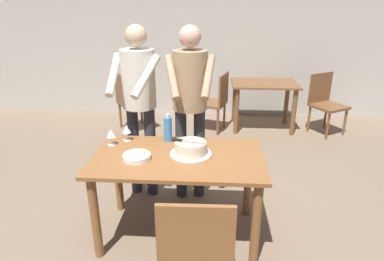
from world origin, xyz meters
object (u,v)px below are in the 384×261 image
background_table (264,93)px  background_chair_0 (130,100)px  person_standing_beside (139,95)px  background_chair_1 (325,101)px  chair_near_side (196,250)px  cake_on_platter (191,149)px  wine_glass_near (127,130)px  main_dining_table (178,170)px  cake_knife (182,141)px  water_bottle (168,129)px  person_cutting_cake (190,96)px  background_chair_2 (215,100)px  plate_stack (137,157)px  wine_glass_far (111,134)px

background_table → background_chair_0: bearing=-173.8°
person_standing_beside → background_chair_1: size_ratio=1.91×
chair_near_side → background_chair_0: size_ratio=1.00×
cake_on_platter → person_standing_beside: (-0.54, 0.60, 0.27)m
wine_glass_near → background_chair_1: size_ratio=0.16×
main_dining_table → cake_knife: size_ratio=5.08×
background_chair_0 → background_chair_1: bearing=2.2°
water_bottle → background_table: size_ratio=0.25×
cake_on_platter → wine_glass_near: wine_glass_near is taller
cake_on_platter → person_cutting_cake: person_cutting_cake is taller
chair_near_side → background_chair_0: 3.44m
background_table → person_standing_beside: bearing=-126.1°
cake_knife → background_chair_2: size_ratio=0.30×
cake_knife → chair_near_side: size_ratio=0.30×
chair_near_side → background_chair_1: 3.78m
person_standing_beside → chair_near_side: (0.63, -1.41, -0.58)m
main_dining_table → plate_stack: plate_stack is taller
cake_knife → water_bottle: bearing=119.7°
chair_near_side → main_dining_table: bearing=103.7°
person_standing_beside → background_chair_2: 2.11m
plate_stack → person_standing_beside: size_ratio=0.13×
cake_on_platter → background_chair_0: size_ratio=0.38×
plate_stack → background_chair_2: (0.62, 2.60, -0.28)m
wine_glass_near → person_cutting_cake: (0.54, 0.32, 0.22)m
wine_glass_far → cake_knife: bearing=-12.4°
person_standing_beside → chair_near_side: person_standing_beside is taller
wine_glass_near → chair_near_side: 1.31m
wine_glass_near → plate_stack: bearing=-65.3°
wine_glass_near → person_standing_beside: 0.42m
background_chair_1 → person_standing_beside: bearing=-141.3°
cake_knife → wine_glass_far: bearing=167.6°
background_chair_0 → plate_stack: bearing=-74.6°
water_bottle → background_table: water_bottle is taller
wine_glass_far → background_table: wine_glass_far is taller
plate_stack → background_table: (1.37, 2.75, -0.19)m
person_standing_beside → background_chair_0: (-0.57, 1.81, -0.58)m
water_bottle → person_cutting_cake: (0.17, 0.30, 0.21)m
background_chair_0 → person_standing_beside: bearing=-72.4°
wine_glass_far → background_chair_2: 2.53m
wine_glass_near → background_chair_0: background_chair_0 is taller
main_dining_table → cake_on_platter: size_ratio=4.04×
cake_knife → background_chair_2: bearing=83.8°
background_chair_0 → water_bottle: bearing=-67.4°
person_cutting_cake → wine_glass_far: bearing=-146.6°
main_dining_table → wine_glass_far: 0.66m
water_bottle → background_table: bearing=63.7°
main_dining_table → background_chair_1: size_ratio=1.53×
wine_glass_far → chair_near_side: size_ratio=0.16×
chair_near_side → background_chair_1: size_ratio=1.00×
wine_glass_far → cake_on_platter: bearing=-11.9°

